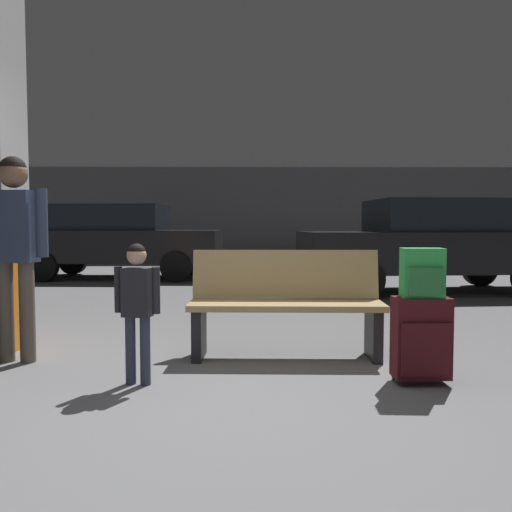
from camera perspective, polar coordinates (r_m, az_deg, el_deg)
The scene contains 9 objects.
ground_plane at distance 7.13m, azimuth -2.30°, elevation -5.96°, with size 18.00×18.00×0.10m, color slate.
garage_back_wall at distance 15.90m, azimuth -1.45°, elevation 4.42°, with size 18.00×0.12×2.80m, color #565658.
bench at distance 4.51m, azimuth 3.19°, elevation -5.10°, with size 1.62×0.58×0.89m.
suitcase at distance 3.91m, azimuth 17.18°, elevation -8.35°, with size 0.38×0.24×0.60m.
backpack_bright at distance 3.85m, azimuth 17.29°, elevation -1.77°, with size 0.29×0.20×0.34m.
child at distance 3.77m, azimuth -12.54°, elevation -4.40°, with size 0.32×0.22×0.98m.
adult at distance 4.68m, azimuth -24.30°, elevation 1.97°, with size 0.56×0.25×1.65m.
parked_car_near at distance 9.21m, azimuth 18.10°, elevation 1.33°, with size 4.21×2.02×1.51m.
parked_car_far at distance 11.43m, azimuth -14.43°, elevation 1.75°, with size 4.17×1.93×1.51m.
Camera 1 is at (0.19, -3.03, 1.10)m, focal length 37.59 mm.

